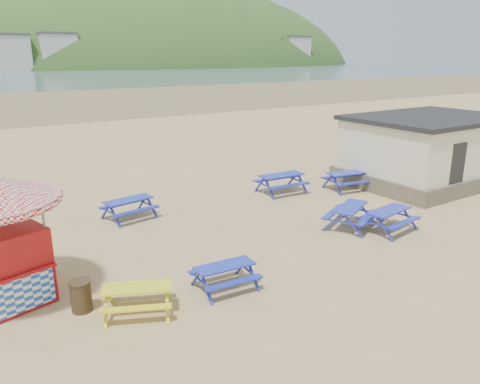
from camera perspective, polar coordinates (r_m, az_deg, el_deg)
ground at (r=16.33m, az=2.36°, el=-4.72°), size 400.00×400.00×0.00m
wet_sand at (r=68.20m, az=-26.00°, el=9.90°), size 400.00×400.00×0.00m
picnic_table_blue_a at (r=17.86m, az=-13.38°, el=-2.01°), size 1.99×1.71×0.75m
picnic_table_blue_b at (r=20.67m, az=5.05°, el=1.03°), size 2.10×1.74×0.83m
picnic_table_blue_c at (r=21.65m, az=12.99°, el=1.33°), size 2.13×1.83×0.80m
picnic_table_blue_d at (r=12.39m, az=-1.86°, el=-10.27°), size 1.65×1.37×0.66m
picnic_table_blue_e at (r=16.98m, az=13.25°, el=-2.93°), size 2.31×2.14×0.77m
picnic_table_blue_f at (r=17.01m, az=17.63°, el=-3.27°), size 2.00×1.70×0.76m
picnic_table_yellow at (r=11.59m, az=-12.37°, el=-12.66°), size 1.99×1.84×0.67m
litter_bin at (r=11.98m, az=-18.82°, el=-11.87°), size 0.53×0.53×0.77m
amenity_block at (r=23.94m, az=21.93°, el=4.87°), size 7.40×5.40×3.15m
headland_town at (r=261.94m, az=-11.25°, el=12.73°), size 264.00×144.00×108.00m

